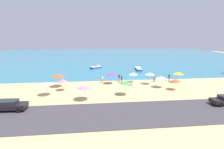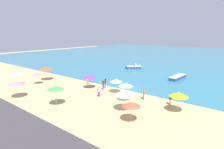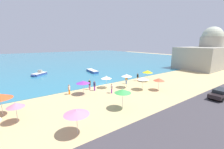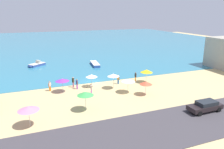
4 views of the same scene
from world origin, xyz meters
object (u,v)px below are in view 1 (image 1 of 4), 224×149
(bather_2, at_px, (102,78))
(skiff_offshore, at_px, (138,69))
(beach_umbrella_8, at_px, (133,74))
(bather_4, at_px, (154,78))
(beach_umbrella_10, at_px, (150,74))
(beach_umbrella_7, at_px, (126,82))
(beach_umbrella_1, at_px, (46,84))
(beach_umbrella_2, at_px, (179,73))
(skiff_nearshore, at_px, (96,67))
(bather_3, at_px, (119,77))
(parked_car_2, at_px, (9,105))
(bather_5, at_px, (132,82))
(beach_umbrella_4, at_px, (161,78))
(beach_umbrella_5, at_px, (176,80))
(beach_umbrella_0, at_px, (58,75))
(beach_umbrella_3, at_px, (84,87))
(beach_umbrella_9, at_px, (111,75))
(bather_0, at_px, (169,77))
(bather_1, at_px, (122,78))
(beach_umbrella_6, at_px, (63,80))

(bather_2, distance_m, skiff_offshore, 18.32)
(beach_umbrella_8, relative_size, bather_4, 1.34)
(beach_umbrella_10, height_order, skiff_offshore, beach_umbrella_10)
(beach_umbrella_7, bearing_deg, bather_2, 110.92)
(beach_umbrella_1, bearing_deg, beach_umbrella_2, 12.79)
(skiff_offshore, bearing_deg, skiff_nearshore, 160.99)
(bather_3, height_order, parked_car_2, bather_3)
(bather_5, bearing_deg, beach_umbrella_4, -17.14)
(beach_umbrella_5, bearing_deg, beach_umbrella_8, 135.21)
(beach_umbrella_0, relative_size, beach_umbrella_3, 1.14)
(beach_umbrella_4, xyz_separation_m, beach_umbrella_9, (-9.49, 3.95, -0.02))
(bather_0, bearing_deg, skiff_offshore, 103.23)
(beach_umbrella_3, height_order, beach_umbrella_8, beach_umbrella_3)
(bather_2, distance_m, bather_4, 11.63)
(beach_umbrella_7, bearing_deg, beach_umbrella_8, 68.82)
(beach_umbrella_9, xyz_separation_m, skiff_nearshore, (-2.83, 19.69, -1.61))
(beach_umbrella_10, height_order, bather_3, beach_umbrella_10)
(beach_umbrella_7, distance_m, skiff_nearshore, 27.94)
(beach_umbrella_3, xyz_separation_m, bather_5, (9.17, 7.27, -1.23))
(beach_umbrella_0, relative_size, bather_5, 1.70)
(beach_umbrella_2, distance_m, bather_3, 12.98)
(beach_umbrella_8, distance_m, skiff_nearshore, 20.55)
(beach_umbrella_3, relative_size, beach_umbrella_9, 1.04)
(skiff_nearshore, bearing_deg, beach_umbrella_9, -81.83)
(bather_1, distance_m, bather_2, 4.32)
(skiff_nearshore, bearing_deg, skiff_offshore, -19.01)
(beach_umbrella_2, distance_m, beach_umbrella_6, 24.40)
(beach_umbrella_2, bearing_deg, parked_car_2, -158.17)
(bather_1, distance_m, skiff_offshore, 16.50)
(skiff_nearshore, bearing_deg, bather_0, -49.15)
(beach_umbrella_4, height_order, beach_umbrella_6, beach_umbrella_4)
(beach_umbrella_2, relative_size, bather_5, 1.54)
(beach_umbrella_8, bearing_deg, beach_umbrella_6, -161.87)
(beach_umbrella_1, distance_m, beach_umbrella_4, 21.31)
(beach_umbrella_4, bearing_deg, parked_car_2, -160.86)
(beach_umbrella_6, distance_m, bather_1, 12.72)
(bather_1, bearing_deg, bather_2, 170.87)
(bather_1, distance_m, bather_5, 3.29)
(beach_umbrella_0, distance_m, beach_umbrella_1, 5.30)
(beach_umbrella_0, xyz_separation_m, skiff_offshore, (20.63, 16.60, -2.02))
(beach_umbrella_7, bearing_deg, beach_umbrella_2, 29.13)
(beach_umbrella_7, xyz_separation_m, bather_3, (0.36, 9.48, -1.30))
(bather_2, relative_size, skiff_offshore, 0.28)
(beach_umbrella_7, xyz_separation_m, beach_umbrella_9, (-1.64, 7.83, -0.29))
(beach_umbrella_8, bearing_deg, beach_umbrella_0, -172.46)
(beach_umbrella_2, bearing_deg, bather_5, -170.86)
(skiff_offshore, bearing_deg, beach_umbrella_3, -121.47)
(bather_0, height_order, parked_car_2, bather_0)
(bather_0, height_order, skiff_offshore, bather_0)
(beach_umbrella_5, xyz_separation_m, skiff_offshore, (-1.56, 21.09, -1.54))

